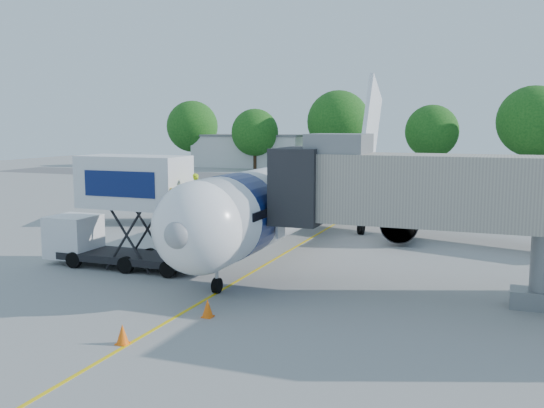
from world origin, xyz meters
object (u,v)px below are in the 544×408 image
(jet_bridge, at_px, (423,191))
(ground_tug, at_px, (144,367))
(aircraft, at_px, (314,190))
(catering_hiloader, at_px, (123,212))

(jet_bridge, height_order, ground_tug, jet_bridge)
(aircraft, distance_m, jet_bridge, 13.77)
(aircraft, height_order, catering_hiloader, aircraft)
(catering_hiloader, bearing_deg, ground_tug, -53.45)
(jet_bridge, bearing_deg, ground_tug, -115.38)
(aircraft, height_order, jet_bridge, aircraft)
(jet_bridge, xyz_separation_m, catering_hiloader, (-14.26, -0.00, -1.58))
(jet_bridge, distance_m, ground_tug, 13.49)
(catering_hiloader, height_order, ground_tug, catering_hiloader)
(catering_hiloader, xyz_separation_m, ground_tug, (8.70, -11.73, -2.05))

